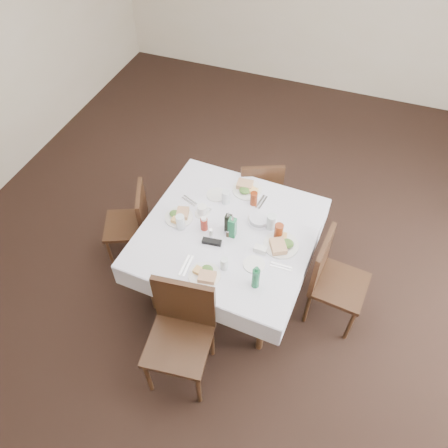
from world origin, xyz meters
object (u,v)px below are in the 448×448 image
Objects in this scene: green_bottle at (256,278)px; chair_east at (331,276)px; chair_north at (260,188)px; oil_cruet_green at (232,227)px; coffee_mug at (202,211)px; dining_table at (228,236)px; water_w at (180,222)px; bread_basket at (259,220)px; water_n at (226,197)px; oil_cruet_dark at (228,222)px; chair_west at (134,220)px; water_e at (271,222)px; ketchup_bottle at (204,224)px; chair_south at (182,327)px; water_s at (224,264)px.

chair_east is at bearing 41.41° from green_bottle.
green_bottle is (0.34, -1.27, 0.37)m from chair_north.
coffee_mug is at bearing 156.72° from oil_cruet_green.
dining_table is 0.42m from water_w.
chair_north is 4.53× the size of bread_basket.
water_n is 0.38m from oil_cruet_green.
dining_table is at bearing -55.89° from oil_cruet_dark.
chair_west is (-0.95, 0.05, -0.21)m from dining_table.
chair_east is at bearing -43.29° from chair_north.
chair_north is 0.86m from coffee_mug.
bread_basket is at bearing 39.56° from dining_table.
oil_cruet_green is at bearing -175.63° from chair_east.
chair_west is 5.89× the size of water_e.
ketchup_bottle is 0.17m from coffee_mug.
oil_cruet_dark is 0.07m from oil_cruet_green.
chair_south is 4.50× the size of oil_cruet_dark.
oil_cruet_green is at bearing -40.56° from dining_table.
chair_east is at bearing 26.42° from water_s.
chair_north is 1.19m from chair_east.
chair_south is 1.08m from bread_basket.
bread_basket is at bearing 9.09° from coffee_mug.
chair_north is at bearing 104.95° from green_bottle.
bread_basket is (1.16, 0.13, 0.32)m from chair_west.
chair_north is at bearing 105.29° from bread_basket.
green_bottle is (0.43, 0.41, 0.30)m from chair_south.
chair_south is 5.20× the size of bread_basket.
water_e is at bearing 24.22° from oil_cruet_dark.
dining_table is at bearing -178.36° from chair_east.
water_w is 0.71× the size of bread_basket.
dining_table is 6.01× the size of oil_cruet_green.
chair_north is 0.96m from oil_cruet_green.
chair_north is 0.82m from water_e.
water_e is 0.63× the size of green_bottle.
water_s is 0.45× the size of oil_cruet_green.
chair_east is at bearing -12.22° from water_e.
coffee_mug reaches higher than dining_table.
chair_south is at bearing -93.98° from oil_cruet_dark.
dining_table is 0.98m from chair_west.
dining_table is 1.60× the size of chair_east.
chair_north is 1.08m from water_w.
water_s is at bearing -47.22° from ketchup_bottle.
water_w reaches higher than water_n.
ketchup_bottle is at bearing -177.29° from oil_cruet_green.
chair_west is 0.76m from coffee_mug.
chair_south is at bearing -66.82° from water_w.
dining_table is 0.60m from green_bottle.
oil_cruet_dark is at bearing 86.02° from chair_south.
dining_table is 1.71× the size of chair_north.
oil_cruet_green is (0.05, -0.04, 0.18)m from dining_table.
ketchup_bottle is (0.76, -0.10, 0.35)m from chair_west.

